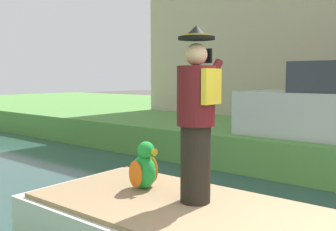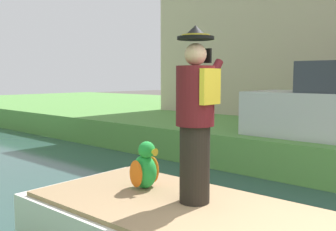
{
  "view_description": "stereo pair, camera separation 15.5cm",
  "coord_description": "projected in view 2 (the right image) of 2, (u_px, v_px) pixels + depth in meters",
  "views": [
    {
      "loc": [
        -3.1,
        -0.75,
        2.04
      ],
      "look_at": [
        0.14,
        1.94,
        1.61
      ],
      "focal_mm": 40.97,
      "sensor_mm": 36.0,
      "label": 1
    },
    {
      "loc": [
        -3.0,
        -0.87,
        2.04
      ],
      "look_at": [
        0.14,
        1.94,
        1.61
      ],
      "focal_mm": 40.97,
      "sensor_mm": 36.0,
      "label": 2
    }
  ],
  "objects": [
    {
      "name": "person_pirate",
      "position": [
        196.0,
        116.0,
        3.98
      ],
      "size": [
        0.61,
        0.42,
        1.85
      ],
      "rotation": [
        0.0,
        0.0,
        -0.18
      ],
      "color": "black",
      "rests_on": "boat"
    },
    {
      "name": "parrot_plush",
      "position": [
        145.0,
        168.0,
        4.56
      ],
      "size": [
        0.36,
        0.35,
        0.57
      ],
      "color": "green",
      "rests_on": "boat"
    }
  ]
}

